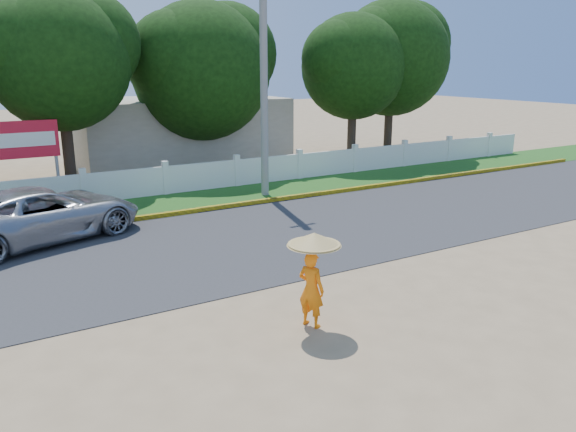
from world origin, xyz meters
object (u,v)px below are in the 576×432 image
at_px(utility_pole, 264,73).
at_px(vehicle, 42,214).
at_px(billboard, 21,144).
at_px(monk_with_parasol, 313,266).

relative_size(utility_pole, vehicle, 1.64).
distance_m(utility_pole, billboard, 8.89).
distance_m(monk_with_parasol, billboard, 13.80).
bearing_deg(vehicle, monk_with_parasol, -175.19).
distance_m(vehicle, monk_with_parasol, 9.18).
xyz_separation_m(vehicle, monk_with_parasol, (3.63, -8.42, 0.44)).
xyz_separation_m(vehicle, billboard, (0.12, 4.89, 1.37)).
height_order(utility_pole, monk_with_parasol, utility_pole).
bearing_deg(monk_with_parasol, billboard, 104.77).
bearing_deg(utility_pole, billboard, 158.56).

